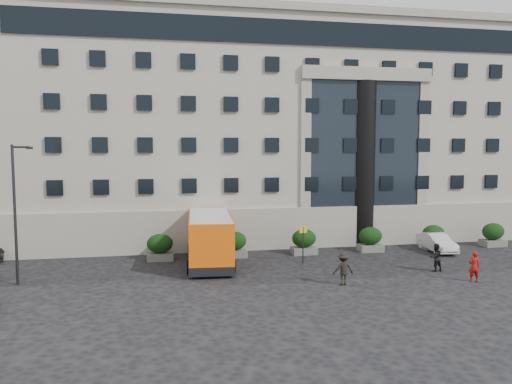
{
  "coord_description": "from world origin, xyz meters",
  "views": [
    {
      "loc": [
        -3.97,
        -26.98,
        7.84
      ],
      "look_at": [
        2.06,
        3.96,
        5.0
      ],
      "focal_mm": 35.0,
      "sensor_mm": 36.0,
      "label": 1
    }
  ],
  "objects_px": {
    "street_lamp": "(16,209)",
    "white_taxi": "(437,242)",
    "minibus": "(210,237)",
    "parked_car_d": "(47,241)",
    "pedestrian_a": "(474,266)",
    "hedge_e": "(433,237)",
    "hedge_f": "(493,234)",
    "pedestrian_c": "(343,269)",
    "hedge_a": "(160,247)",
    "hedge_d": "(370,239)",
    "hedge_b": "(234,244)",
    "hedge_c": "(304,242)",
    "pedestrian_b": "(436,258)",
    "bus_stop_sign": "(303,238)"
  },
  "relations": [
    {
      "from": "street_lamp",
      "to": "white_taxi",
      "type": "xyz_separation_m",
      "value": [
        28.46,
        3.82,
        -3.69
      ]
    },
    {
      "from": "minibus",
      "to": "parked_car_d",
      "type": "bearing_deg",
      "value": 152.92
    },
    {
      "from": "white_taxi",
      "to": "pedestrian_a",
      "type": "distance_m",
      "value": 8.56
    },
    {
      "from": "hedge_e",
      "to": "hedge_f",
      "type": "xyz_separation_m",
      "value": [
        5.2,
        0.0,
        0.0
      ]
    },
    {
      "from": "street_lamp",
      "to": "pedestrian_c",
      "type": "xyz_separation_m",
      "value": [
        18.19,
        -3.54,
        -3.44
      ]
    },
    {
      "from": "hedge_a",
      "to": "hedge_d",
      "type": "bearing_deg",
      "value": 0.0
    },
    {
      "from": "hedge_d",
      "to": "pedestrian_a",
      "type": "distance_m",
      "value": 9.47
    },
    {
      "from": "parked_car_d",
      "to": "street_lamp",
      "type": "bearing_deg",
      "value": -88.68
    },
    {
      "from": "pedestrian_c",
      "to": "pedestrian_a",
      "type": "bearing_deg",
      "value": 172.66
    },
    {
      "from": "minibus",
      "to": "pedestrian_a",
      "type": "relative_size",
      "value": 4.54
    },
    {
      "from": "hedge_b",
      "to": "minibus",
      "type": "xyz_separation_m",
      "value": [
        -1.9,
        -1.82,
        0.91
      ]
    },
    {
      "from": "hedge_b",
      "to": "hedge_c",
      "type": "xyz_separation_m",
      "value": [
        5.2,
        0.0,
        0.0
      ]
    },
    {
      "from": "minibus",
      "to": "pedestrian_b",
      "type": "relative_size",
      "value": 4.67
    },
    {
      "from": "minibus",
      "to": "hedge_c",
      "type": "bearing_deg",
      "value": 18.33
    },
    {
      "from": "hedge_a",
      "to": "hedge_b",
      "type": "height_order",
      "value": "same"
    },
    {
      "from": "minibus",
      "to": "pedestrian_a",
      "type": "bearing_deg",
      "value": -22.58
    },
    {
      "from": "street_lamp",
      "to": "parked_car_d",
      "type": "height_order",
      "value": "street_lamp"
    },
    {
      "from": "hedge_d",
      "to": "hedge_b",
      "type": "bearing_deg",
      "value": 180.0
    },
    {
      "from": "pedestrian_b",
      "to": "pedestrian_c",
      "type": "distance_m",
      "value": 7.12
    },
    {
      "from": "hedge_a",
      "to": "pedestrian_c",
      "type": "distance_m",
      "value": 13.22
    },
    {
      "from": "street_lamp",
      "to": "pedestrian_a",
      "type": "bearing_deg",
      "value": -9.55
    },
    {
      "from": "hedge_f",
      "to": "hedge_c",
      "type": "bearing_deg",
      "value": 180.0
    },
    {
      "from": "hedge_c",
      "to": "hedge_f",
      "type": "distance_m",
      "value": 15.6
    },
    {
      "from": "parked_car_d",
      "to": "white_taxi",
      "type": "bearing_deg",
      "value": -14.1
    },
    {
      "from": "hedge_a",
      "to": "hedge_b",
      "type": "xyz_separation_m",
      "value": [
        5.2,
        0.0,
        0.0
      ]
    },
    {
      "from": "street_lamp",
      "to": "hedge_f",
      "type": "bearing_deg",
      "value": 8.05
    },
    {
      "from": "hedge_e",
      "to": "bus_stop_sign",
      "type": "relative_size",
      "value": 0.73
    },
    {
      "from": "hedge_f",
      "to": "pedestrian_c",
      "type": "height_order",
      "value": "pedestrian_c"
    },
    {
      "from": "street_lamp",
      "to": "pedestrian_b",
      "type": "height_order",
      "value": "street_lamp"
    },
    {
      "from": "hedge_f",
      "to": "pedestrian_b",
      "type": "distance_m",
      "value": 10.99
    },
    {
      "from": "hedge_b",
      "to": "pedestrian_c",
      "type": "relative_size",
      "value": 0.99
    },
    {
      "from": "parked_car_d",
      "to": "pedestrian_a",
      "type": "xyz_separation_m",
      "value": [
        26.51,
        -14.45,
        0.26
      ]
    },
    {
      "from": "hedge_d",
      "to": "white_taxi",
      "type": "xyz_separation_m",
      "value": [
        4.92,
        -0.98,
        -0.25
      ]
    },
    {
      "from": "hedge_b",
      "to": "pedestrian_a",
      "type": "xyz_separation_m",
      "value": [
        12.8,
        -9.16,
        -0.02
      ]
    },
    {
      "from": "white_taxi",
      "to": "minibus",
      "type": "bearing_deg",
      "value": -173.9
    },
    {
      "from": "pedestrian_c",
      "to": "hedge_e",
      "type": "bearing_deg",
      "value": -142.95
    },
    {
      "from": "pedestrian_a",
      "to": "pedestrian_c",
      "type": "height_order",
      "value": "pedestrian_c"
    },
    {
      "from": "parked_car_d",
      "to": "bus_stop_sign",
      "type": "bearing_deg",
      "value": -26.09
    },
    {
      "from": "hedge_d",
      "to": "parked_car_d",
      "type": "height_order",
      "value": "hedge_d"
    },
    {
      "from": "minibus",
      "to": "street_lamp",
      "type": "bearing_deg",
      "value": -161.19
    },
    {
      "from": "hedge_f",
      "to": "white_taxi",
      "type": "relative_size",
      "value": 0.44
    },
    {
      "from": "hedge_b",
      "to": "hedge_d",
      "type": "bearing_deg",
      "value": 0.0
    },
    {
      "from": "hedge_a",
      "to": "bus_stop_sign",
      "type": "relative_size",
      "value": 0.73
    },
    {
      "from": "hedge_b",
      "to": "hedge_e",
      "type": "relative_size",
      "value": 1.0
    },
    {
      "from": "hedge_c",
      "to": "pedestrian_b",
      "type": "distance_m",
      "value": 9.35
    },
    {
      "from": "pedestrian_a",
      "to": "hedge_d",
      "type": "bearing_deg",
      "value": -58.57
    },
    {
      "from": "hedge_a",
      "to": "hedge_d",
      "type": "xyz_separation_m",
      "value": [
        15.6,
        0.0,
        0.0
      ]
    },
    {
      "from": "hedge_c",
      "to": "white_taxi",
      "type": "relative_size",
      "value": 0.44
    },
    {
      "from": "minibus",
      "to": "pedestrian_c",
      "type": "height_order",
      "value": "minibus"
    },
    {
      "from": "minibus",
      "to": "white_taxi",
      "type": "height_order",
      "value": "minibus"
    }
  ]
}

